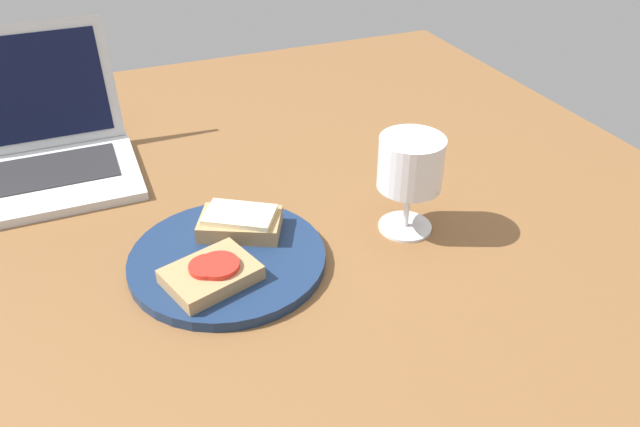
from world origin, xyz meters
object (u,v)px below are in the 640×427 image
at_px(sandwich_with_tomato, 211,273).
at_px(sandwich_with_cheese, 240,223).
at_px(laptop, 22,147).
at_px(wine_glass, 410,168).
at_px(plate, 228,259).

height_order(sandwich_with_tomato, sandwich_with_cheese, sandwich_with_cheese).
distance_m(sandwich_with_cheese, laptop, 0.40).
distance_m(sandwich_with_cheese, wine_glass, 0.23).
height_order(plate, sandwich_with_tomato, sandwich_with_tomato).
relative_size(plate, wine_glass, 1.82).
bearing_deg(sandwich_with_tomato, plate, 54.77).
relative_size(plate, sandwich_with_tomato, 2.04).
height_order(plate, laptop, laptop).
bearing_deg(plate, sandwich_with_tomato, -125.23).
bearing_deg(laptop, sandwich_with_cheese, -49.26).
bearing_deg(plate, laptop, 123.66).
bearing_deg(laptop, sandwich_with_tomato, -62.77).
bearing_deg(laptop, plate, -56.34).
relative_size(plate, sandwich_with_cheese, 2.01).
bearing_deg(plate, wine_glass, -3.71).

